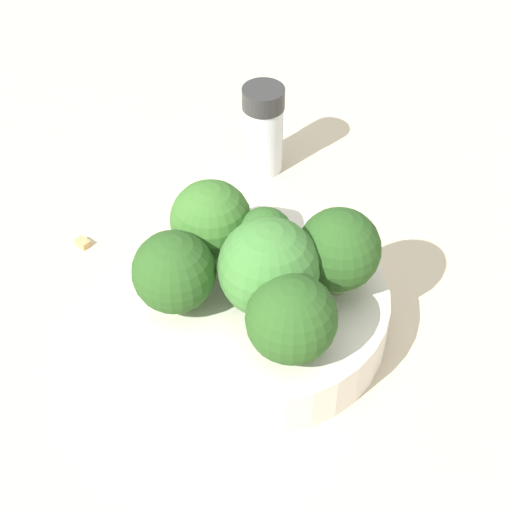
{
  "coord_description": "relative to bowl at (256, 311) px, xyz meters",
  "views": [
    {
      "loc": [
        0.0,
        -0.36,
        0.41
      ],
      "look_at": [
        0.0,
        0.0,
        0.06
      ],
      "focal_mm": 60.0,
      "sensor_mm": 36.0,
      "label": 1
    }
  ],
  "objects": [
    {
      "name": "pepper_shaker",
      "position": [
        0.01,
        0.17,
        0.02
      ],
      "size": [
        0.03,
        0.03,
        0.07
      ],
      "color": "silver",
      "rests_on": "ground_plane"
    },
    {
      "name": "almond_crumb_0",
      "position": [
        -0.03,
        0.13,
        -0.01
      ],
      "size": [
        0.01,
        0.01,
        0.01
      ],
      "primitive_type": "cube",
      "rotation": [
        0.0,
        0.0,
        6.27
      ],
      "color": "#AD7F4C",
      "rests_on": "ground_plane"
    },
    {
      "name": "broccoli_floret_4",
      "position": [
        0.02,
        -0.05,
        0.04
      ],
      "size": [
        0.05,
        0.05,
        0.05
      ],
      "color": "#8EB770",
      "rests_on": "bowl"
    },
    {
      "name": "broccoli_floret_2",
      "position": [
        -0.03,
        0.03,
        0.05
      ],
      "size": [
        0.05,
        0.05,
        0.06
      ],
      "color": "#7A9E5B",
      "rests_on": "bowl"
    },
    {
      "name": "ground_plane",
      "position": [
        0.0,
        0.0,
        -0.02
      ],
      "size": [
        3.0,
        3.0,
        0.0
      ],
      "primitive_type": "plane",
      "color": "beige"
    },
    {
      "name": "broccoli_floret_1",
      "position": [
        0.01,
        -0.01,
        0.05
      ],
      "size": [
        0.06,
        0.06,
        0.06
      ],
      "color": "#84AD66",
      "rests_on": "bowl"
    },
    {
      "name": "almond_crumb_1",
      "position": [
        -0.12,
        0.08,
        -0.01
      ],
      "size": [
        0.01,
        0.01,
        0.01
      ],
      "primitive_type": "cube",
      "rotation": [
        0.0,
        0.0,
        2.43
      ],
      "color": "tan",
      "rests_on": "ground_plane"
    },
    {
      "name": "bowl",
      "position": [
        0.0,
        0.0,
        0.0
      ],
      "size": [
        0.16,
        0.16,
        0.03
      ],
      "primitive_type": "cylinder",
      "color": "silver",
      "rests_on": "ground_plane"
    },
    {
      "name": "broccoli_floret_3",
      "position": [
        0.01,
        0.01,
        0.05
      ],
      "size": [
        0.03,
        0.03,
        0.05
      ],
      "color": "#7A9E5B",
      "rests_on": "bowl"
    },
    {
      "name": "broccoli_floret_0",
      "position": [
        -0.05,
        -0.01,
        0.04
      ],
      "size": [
        0.05,
        0.05,
        0.05
      ],
      "color": "#84AD66",
      "rests_on": "bowl"
    },
    {
      "name": "broccoli_floret_5",
      "position": [
        0.05,
        0.01,
        0.05
      ],
      "size": [
        0.05,
        0.05,
        0.06
      ],
      "color": "#7A9E5B",
      "rests_on": "bowl"
    }
  ]
}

